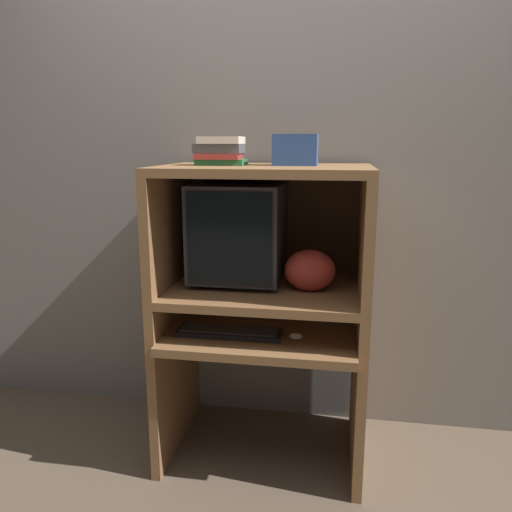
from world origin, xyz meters
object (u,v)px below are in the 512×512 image
object	(u,v)px
crt_monitor	(239,231)
book_stack	(220,151)
storage_box	(296,150)
mouse	(296,336)
snack_bag	(310,270)
keyboard	(229,332)

from	to	relation	value
crt_monitor	book_stack	distance (m)	0.36
storage_box	mouse	bearing A→B (deg)	-81.30
snack_bag	crt_monitor	bearing A→B (deg)	161.26
crt_monitor	mouse	bearing A→B (deg)	-39.49
crt_monitor	snack_bag	world-z (taller)	crt_monitor
crt_monitor	snack_bag	distance (m)	0.37
crt_monitor	snack_bag	bearing A→B (deg)	-18.74
mouse	snack_bag	distance (m)	0.28
crt_monitor	storage_box	xyz separation A→B (m)	(0.25, -0.03, 0.36)
snack_bag	storage_box	bearing A→B (deg)	132.68
book_stack	storage_box	world-z (taller)	storage_box
mouse	crt_monitor	bearing A→B (deg)	140.51
keyboard	mouse	world-z (taller)	same
mouse	book_stack	world-z (taller)	book_stack
mouse	book_stack	xyz separation A→B (m)	(-0.34, 0.16, 0.74)
keyboard	book_stack	world-z (taller)	book_stack
mouse	snack_bag	world-z (taller)	snack_bag
keyboard	snack_bag	world-z (taller)	snack_bag
book_stack	mouse	bearing A→B (deg)	-25.09
mouse	storage_box	bearing A→B (deg)	98.70
book_stack	storage_box	size ratio (longest dim) A/B	1.15
keyboard	book_stack	distance (m)	0.76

